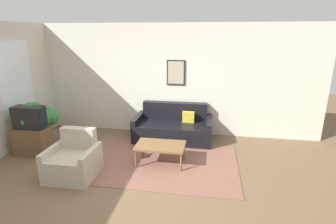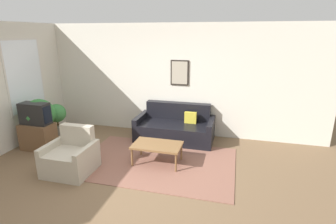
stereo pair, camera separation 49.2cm
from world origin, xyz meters
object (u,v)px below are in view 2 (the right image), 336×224
(coffee_table, at_px, (157,146))
(tv, at_px, (35,114))
(couch, at_px, (175,128))
(potted_plant_tall, at_px, (39,116))
(armchair, at_px, (71,157))

(coffee_table, height_order, tv, tv)
(couch, height_order, potted_plant_tall, potted_plant_tall)
(tv, bearing_deg, potted_plant_tall, 109.09)
(couch, relative_size, armchair, 2.22)
(tv, xyz_separation_m, armchair, (1.29, -0.69, -0.53))
(armchair, bearing_deg, potted_plant_tall, 130.93)
(coffee_table, bearing_deg, couch, 87.11)
(tv, relative_size, armchair, 0.77)
(coffee_table, xyz_separation_m, potted_plant_tall, (-2.79, 0.18, 0.34))
(coffee_table, relative_size, armchair, 1.15)
(armchair, xyz_separation_m, potted_plant_tall, (-1.36, 0.88, 0.43))
(couch, bearing_deg, tv, -155.33)
(couch, distance_m, tv, 3.12)
(potted_plant_tall, bearing_deg, coffee_table, -3.76)
(couch, bearing_deg, armchair, -127.27)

